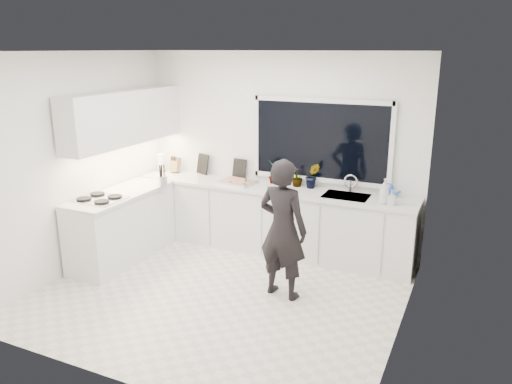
% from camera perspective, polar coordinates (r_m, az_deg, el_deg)
% --- Properties ---
extents(floor, '(4.00, 3.50, 0.02)m').
position_cam_1_polar(floor, '(5.91, -4.07, -11.56)').
color(floor, beige).
rests_on(floor, ground).
extents(wall_back, '(4.00, 0.02, 2.70)m').
position_cam_1_polar(wall_back, '(6.96, 2.70, 4.67)').
color(wall_back, white).
rests_on(wall_back, ground).
extents(wall_left, '(0.02, 3.50, 2.70)m').
position_cam_1_polar(wall_left, '(6.60, -19.82, 3.10)').
color(wall_left, white).
rests_on(wall_left, ground).
extents(wall_right, '(0.02, 3.50, 2.70)m').
position_cam_1_polar(wall_right, '(4.80, 17.14, -1.33)').
color(wall_right, white).
rests_on(wall_right, ground).
extents(ceiling, '(4.00, 3.50, 0.02)m').
position_cam_1_polar(ceiling, '(5.23, -4.68, 15.85)').
color(ceiling, white).
rests_on(ceiling, wall_back).
extents(window, '(1.80, 0.02, 1.00)m').
position_cam_1_polar(window, '(6.69, 7.40, 5.83)').
color(window, black).
rests_on(window, wall_back).
extents(base_cabinets_back, '(3.92, 0.58, 0.88)m').
position_cam_1_polar(base_cabinets_back, '(6.92, 1.64, -3.20)').
color(base_cabinets_back, white).
rests_on(base_cabinets_back, floor).
extents(base_cabinets_left, '(0.58, 1.60, 0.88)m').
position_cam_1_polar(base_cabinets_left, '(6.88, -15.04, -3.91)').
color(base_cabinets_left, white).
rests_on(base_cabinets_left, floor).
extents(countertop_back, '(3.94, 0.62, 0.04)m').
position_cam_1_polar(countertop_back, '(6.78, 1.63, 0.45)').
color(countertop_back, silver).
rests_on(countertop_back, base_cabinets_back).
extents(countertop_left, '(0.62, 1.60, 0.04)m').
position_cam_1_polar(countertop_left, '(6.74, -15.32, -0.23)').
color(countertop_left, silver).
rests_on(countertop_left, base_cabinets_left).
extents(upper_cabinets, '(0.34, 2.10, 0.70)m').
position_cam_1_polar(upper_cabinets, '(6.88, -14.82, 8.25)').
color(upper_cabinets, white).
rests_on(upper_cabinets, wall_left).
extents(sink, '(0.58, 0.42, 0.14)m').
position_cam_1_polar(sink, '(6.47, 10.24, -0.84)').
color(sink, silver).
rests_on(sink, countertop_back).
extents(faucet, '(0.03, 0.03, 0.22)m').
position_cam_1_polar(faucet, '(6.62, 10.75, 0.94)').
color(faucet, silver).
rests_on(faucet, countertop_back).
extents(stovetop, '(0.56, 0.48, 0.03)m').
position_cam_1_polar(stovetop, '(6.49, -17.44, -0.70)').
color(stovetop, black).
rests_on(stovetop, countertop_left).
extents(person, '(0.63, 0.47, 1.60)m').
position_cam_1_polar(person, '(5.55, 3.07, -4.27)').
color(person, black).
rests_on(person, floor).
extents(pizza_tray, '(0.54, 0.44, 0.03)m').
position_cam_1_polar(pizza_tray, '(6.95, -2.16, 1.15)').
color(pizza_tray, '#B6B6BA').
rests_on(pizza_tray, countertop_back).
extents(pizza, '(0.50, 0.39, 0.01)m').
position_cam_1_polar(pizza, '(6.95, -2.16, 1.28)').
color(pizza, '#BA3E18').
rests_on(pizza, pizza_tray).
extents(watering_can, '(0.14, 0.14, 0.13)m').
position_cam_1_polar(watering_can, '(6.49, 14.85, -0.02)').
color(watering_can, blue).
rests_on(watering_can, countertop_back).
extents(paper_towel_roll, '(0.13, 0.13, 0.26)m').
position_cam_1_polar(paper_towel_roll, '(7.72, -10.77, 3.27)').
color(paper_towel_roll, white).
rests_on(paper_towel_roll, countertop_back).
extents(knife_block, '(0.13, 0.10, 0.22)m').
position_cam_1_polar(knife_block, '(7.63, -9.20, 3.04)').
color(knife_block, '#A36F4C').
rests_on(knife_block, countertop_back).
extents(utensil_crock, '(0.15, 0.15, 0.16)m').
position_cam_1_polar(utensil_crock, '(6.83, -10.62, 1.17)').
color(utensil_crock, '#B9BABE').
rests_on(utensil_crock, countertop_left).
extents(picture_frame_large, '(0.22, 0.05, 0.28)m').
position_cam_1_polar(picture_frame_large, '(7.20, -1.90, 2.70)').
color(picture_frame_large, black).
rests_on(picture_frame_large, countertop_back).
extents(picture_frame_small, '(0.24, 0.12, 0.30)m').
position_cam_1_polar(picture_frame_small, '(7.49, -6.11, 3.22)').
color(picture_frame_small, black).
rests_on(picture_frame_small, countertop_back).
extents(herb_plants, '(0.79, 0.21, 0.34)m').
position_cam_1_polar(herb_plants, '(6.78, 4.59, 1.97)').
color(herb_plants, '#26662D').
rests_on(herb_plants, countertop_back).
extents(soap_bottles, '(0.21, 0.15, 0.31)m').
position_cam_1_polar(soap_bottles, '(6.18, 14.63, -0.08)').
color(soap_bottles, '#D8BF66').
rests_on(soap_bottles, countertop_back).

